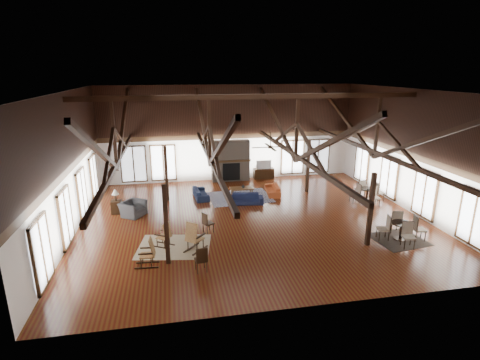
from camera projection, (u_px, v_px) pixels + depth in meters
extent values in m
plane|color=#563012|center=(253.00, 219.00, 17.89)|extent=(16.00, 16.00, 0.00)
cube|color=black|center=(254.00, 91.00, 16.18)|extent=(16.00, 14.00, 0.02)
cube|color=white|center=(229.00, 133.00, 23.63)|extent=(16.00, 0.02, 6.00)
cube|color=white|center=(309.00, 215.00, 10.44)|extent=(16.00, 0.02, 6.00)
cube|color=white|center=(67.00, 166.00, 15.62)|extent=(0.02, 14.00, 6.00)
cube|color=white|center=(412.00, 151.00, 18.46)|extent=(0.02, 14.00, 6.00)
cube|color=black|center=(254.00, 97.00, 16.25)|extent=(15.60, 0.18, 0.22)
cube|color=black|center=(117.00, 163.00, 15.96)|extent=(0.16, 13.70, 0.18)
cube|color=black|center=(114.00, 132.00, 15.58)|extent=(0.14, 0.14, 2.70)
cube|color=black|center=(123.00, 123.00, 18.91)|extent=(0.15, 7.07, 3.12)
cube|color=black|center=(100.00, 152.00, 12.31)|extent=(0.15, 7.07, 3.12)
cube|color=black|center=(210.00, 159.00, 16.67)|extent=(0.16, 13.70, 0.18)
cube|color=black|center=(209.00, 129.00, 16.28)|extent=(0.14, 0.14, 2.70)
cube|color=black|center=(202.00, 121.00, 19.62)|extent=(0.15, 7.07, 3.12)
cube|color=black|center=(220.00, 148.00, 13.02)|extent=(0.15, 7.07, 3.12)
cube|color=black|center=(296.00, 155.00, 17.38)|extent=(0.16, 13.70, 0.18)
cube|color=black|center=(297.00, 126.00, 16.99)|extent=(0.14, 0.14, 2.70)
cube|color=black|center=(276.00, 119.00, 20.33)|extent=(0.15, 7.07, 3.12)
cube|color=black|center=(328.00, 144.00, 13.73)|extent=(0.15, 7.07, 3.12)
cube|color=black|center=(375.00, 152.00, 18.09)|extent=(0.16, 13.70, 0.18)
cube|color=black|center=(378.00, 124.00, 17.70)|extent=(0.14, 0.14, 2.70)
cube|color=black|center=(344.00, 118.00, 21.03)|extent=(0.15, 7.07, 3.12)
cube|color=black|center=(425.00, 140.00, 14.44)|extent=(0.15, 7.07, 3.12)
cube|color=black|center=(166.00, 225.00, 13.45)|extent=(0.16, 0.16, 3.05)
cube|color=black|center=(371.00, 210.00, 14.87)|extent=(0.16, 0.16, 3.05)
cube|color=black|center=(166.00, 174.00, 20.05)|extent=(0.16, 0.16, 3.05)
cube|color=black|center=(308.00, 167.00, 21.46)|extent=(0.16, 0.16, 3.05)
cube|color=#726557|center=(230.00, 161.00, 23.82)|extent=(2.40, 0.62, 2.60)
cube|color=black|center=(231.00, 172.00, 23.70)|extent=(1.10, 0.06, 1.10)
cube|color=#34200F|center=(231.00, 161.00, 23.54)|extent=(2.50, 0.20, 0.12)
cylinder|color=black|center=(271.00, 139.00, 15.89)|extent=(0.04, 0.04, 0.70)
cylinder|color=black|center=(270.00, 147.00, 15.98)|extent=(0.20, 0.20, 0.10)
cube|color=black|center=(280.00, 147.00, 16.06)|extent=(0.70, 0.12, 0.02)
cube|color=black|center=(268.00, 145.00, 16.41)|extent=(0.12, 0.70, 0.02)
cube|color=black|center=(260.00, 147.00, 15.91)|extent=(0.70, 0.12, 0.02)
cube|color=black|center=(273.00, 149.00, 15.56)|extent=(0.12, 0.70, 0.02)
imported|color=#151C3C|center=(246.00, 199.00, 19.91)|extent=(1.92, 0.96, 0.54)
imported|color=#151E3A|center=(201.00, 193.00, 20.83)|extent=(1.83, 0.84, 0.52)
imported|color=#B54D23|center=(273.00, 190.00, 21.48)|extent=(1.82, 0.88, 0.51)
cube|color=brown|center=(242.00, 188.00, 21.02)|extent=(1.32, 0.68, 0.06)
cube|color=brown|center=(233.00, 194.00, 20.79)|extent=(0.06, 0.06, 0.44)
cube|color=brown|center=(232.00, 192.00, 21.20)|extent=(0.06, 0.06, 0.44)
cube|color=brown|center=(252.00, 193.00, 20.99)|extent=(0.06, 0.06, 0.44)
cube|color=brown|center=(251.00, 191.00, 21.39)|extent=(0.06, 0.06, 0.44)
imported|color=#B2B2B2|center=(243.00, 186.00, 20.96)|extent=(0.25, 0.25, 0.20)
imported|color=#323235|center=(133.00, 209.00, 18.26)|extent=(1.41, 1.45, 0.72)
cube|color=black|center=(117.00, 207.00, 18.58)|extent=(0.49, 0.49, 0.66)
cylinder|color=black|center=(116.00, 197.00, 18.43)|extent=(0.08, 0.08, 0.40)
cone|color=beige|center=(115.00, 192.00, 18.36)|extent=(0.35, 0.35, 0.29)
cube|color=olive|center=(163.00, 237.00, 15.08)|extent=(0.61, 0.62, 0.05)
cube|color=olive|center=(167.00, 231.00, 14.92)|extent=(0.39, 0.48, 0.66)
cube|color=black|center=(161.00, 247.00, 15.02)|extent=(0.72, 0.46, 0.05)
cube|color=black|center=(166.00, 243.00, 15.36)|extent=(0.72, 0.46, 0.05)
cube|color=olive|center=(195.00, 239.00, 14.75)|extent=(0.74, 0.74, 0.06)
cube|color=olive|center=(191.00, 233.00, 14.44)|extent=(0.54, 0.51, 0.78)
cube|color=black|center=(191.00, 248.00, 14.99)|extent=(0.68, 0.74, 0.06)
cube|color=black|center=(200.00, 250.00, 14.76)|extent=(0.68, 0.74, 0.06)
cube|color=olive|center=(147.00, 255.00, 13.56)|extent=(0.49, 0.51, 0.05)
cube|color=olive|center=(152.00, 247.00, 13.49)|extent=(0.22, 0.49, 0.69)
cube|color=black|center=(147.00, 268.00, 13.48)|extent=(0.85, 0.11, 0.05)
cube|color=black|center=(148.00, 262.00, 13.86)|extent=(0.85, 0.11, 0.05)
cube|color=black|center=(208.00, 223.00, 16.35)|extent=(0.54, 0.54, 0.05)
cube|color=black|center=(205.00, 219.00, 16.17)|extent=(0.23, 0.37, 0.52)
cylinder|color=black|center=(208.00, 228.00, 16.41)|extent=(0.03, 0.03, 0.43)
cube|color=black|center=(201.00, 260.00, 13.19)|extent=(0.47, 0.47, 0.05)
cube|color=black|center=(202.00, 255.00, 12.95)|extent=(0.41, 0.10, 0.54)
cylinder|color=black|center=(201.00, 265.00, 13.26)|extent=(0.03, 0.03, 0.44)
cylinder|color=black|center=(402.00, 223.00, 15.59)|extent=(0.86, 0.86, 0.04)
cylinder|color=black|center=(401.00, 231.00, 15.69)|extent=(0.10, 0.10, 0.71)
cylinder|color=black|center=(400.00, 239.00, 15.79)|extent=(0.52, 0.52, 0.04)
cylinder|color=black|center=(368.00, 189.00, 20.14)|extent=(0.83, 0.83, 0.04)
cylinder|color=black|center=(367.00, 195.00, 20.24)|extent=(0.10, 0.10, 0.69)
cylinder|color=black|center=(366.00, 201.00, 20.33)|extent=(0.50, 0.50, 0.04)
imported|color=#B2B2B2|center=(404.00, 222.00, 15.56)|extent=(0.17, 0.17, 0.11)
imported|color=#B2B2B2|center=(368.00, 188.00, 20.03)|extent=(0.17, 0.17, 0.11)
cube|color=black|center=(264.00, 173.00, 24.55)|extent=(1.31, 0.49, 0.65)
imported|color=#B2B2B2|center=(263.00, 164.00, 24.37)|extent=(0.99, 0.16, 0.57)
cube|color=tan|center=(174.00, 247.00, 15.14)|extent=(3.18, 2.68, 0.01)
cube|color=#1C214F|center=(240.00, 197.00, 20.98)|extent=(3.57, 2.78, 0.01)
cube|color=black|center=(398.00, 239.00, 15.76)|extent=(2.26, 2.10, 0.01)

